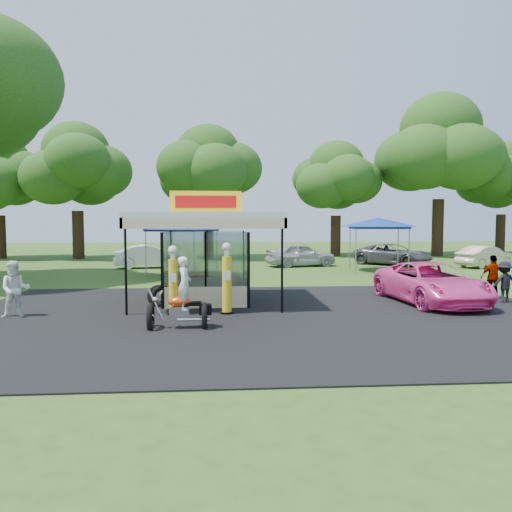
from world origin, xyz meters
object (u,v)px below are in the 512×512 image
at_px(motorcycle, 182,300).
at_px(spectator_east_a, 504,282).
at_px(gas_pump_left, 173,282).
at_px(bg_car_e, 485,257).
at_px(pink_sedan, 431,283).
at_px(bg_car_a, 150,256).
at_px(bg_car_d, 393,254).
at_px(kiosk_car, 208,283).
at_px(spectator_west, 15,289).
at_px(gas_station_kiosk, 207,256).
at_px(tent_east, 378,223).
at_px(bg_car_c, 301,255).
at_px(spectator_east_b, 493,277).
at_px(tent_west, 182,225).
at_px(gas_pump_right, 227,280).

height_order(motorcycle, spectator_east_a, motorcycle).
xyz_separation_m(gas_pump_left, bg_car_e, (19.31, 15.74, -0.39)).
relative_size(gas_pump_left, pink_sedan, 0.42).
height_order(bg_car_a, bg_car_d, bg_car_a).
xyz_separation_m(kiosk_car, bg_car_d, (12.73, 13.10, 0.27)).
bearing_deg(spectator_west, gas_station_kiosk, 5.15).
bearing_deg(bg_car_e, tent_east, 78.20).
relative_size(spectator_west, bg_car_c, 0.39).
bearing_deg(kiosk_car, gas_station_kiosk, -180.00).
distance_m(pink_sedan, bg_car_c, 15.83).
height_order(gas_station_kiosk, tent_east, gas_station_kiosk).
bearing_deg(spectator_east_a, bg_car_a, -49.46).
xyz_separation_m(gas_station_kiosk, gas_pump_left, (-1.03, -2.61, -0.68)).
relative_size(spectator_east_a, bg_car_d, 0.29).
relative_size(kiosk_car, bg_car_e, 0.65).
distance_m(spectator_west, spectator_east_b, 17.47).
xyz_separation_m(bg_car_a, tent_east, (14.37, -3.14, 2.23)).
distance_m(gas_station_kiosk, gas_pump_left, 2.88).
relative_size(pink_sedan, bg_car_d, 1.03).
distance_m(spectator_east_a, bg_car_d, 16.45).
bearing_deg(gas_station_kiosk, pink_sedan, -6.37).
distance_m(gas_station_kiosk, spectator_east_b, 11.30).
bearing_deg(tent_west, tent_east, 7.72).
distance_m(gas_station_kiosk, tent_east, 15.27).
height_order(pink_sedan, tent_east, tent_east).
xyz_separation_m(spectator_east_b, bg_car_e, (7.01, 13.24, -0.16)).
xyz_separation_m(gas_pump_right, bg_car_c, (5.33, 17.29, -0.35)).
bearing_deg(bg_car_d, spectator_east_b, -140.94).
bearing_deg(gas_station_kiosk, bg_car_c, 67.67).
xyz_separation_m(kiosk_car, spectator_east_a, (11.14, -3.28, 0.31)).
relative_size(bg_car_c, bg_car_d, 0.88).
bearing_deg(spectator_east_a, pink_sedan, -6.97).
height_order(pink_sedan, tent_west, tent_west).
bearing_deg(spectator_west, gas_pump_right, -17.87).
distance_m(gas_pump_right, bg_car_e, 23.56).
distance_m(gas_pump_right, tent_west, 12.50).
relative_size(kiosk_car, tent_west, 0.62).
bearing_deg(bg_car_e, kiosk_car, 95.56).
height_order(spectator_west, bg_car_c, spectator_west).
bearing_deg(bg_car_c, gas_pump_left, 144.95).
bearing_deg(bg_car_a, bg_car_e, -103.72).
bearing_deg(tent_west, gas_station_kiosk, -80.61).
xyz_separation_m(gas_station_kiosk, kiosk_car, (-0.00, 2.21, -1.30)).
height_order(spectator_east_b, bg_car_d, spectator_east_b).
bearing_deg(gas_pump_right, bg_car_e, 41.79).
bearing_deg(tent_west, bg_car_e, 10.08).
distance_m(gas_pump_right, spectator_east_a, 10.54).
height_order(gas_station_kiosk, bg_car_a, gas_station_kiosk).
distance_m(kiosk_car, spectator_east_b, 11.51).
bearing_deg(gas_station_kiosk, spectator_east_b, -0.54).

